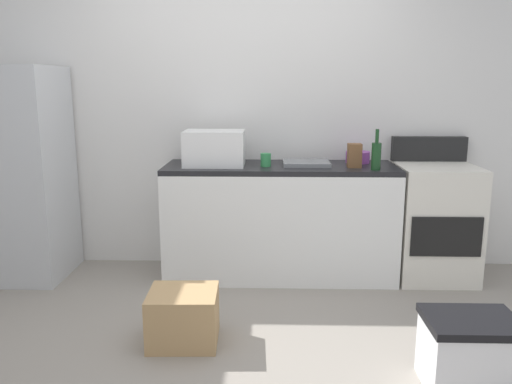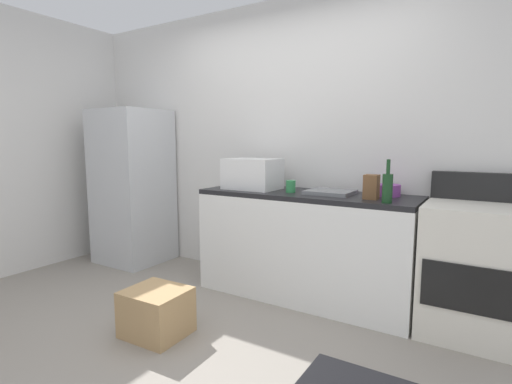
{
  "view_description": "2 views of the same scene",
  "coord_description": "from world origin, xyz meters",
  "px_view_note": "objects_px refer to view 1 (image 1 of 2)",
  "views": [
    {
      "loc": [
        0.22,
        -2.78,
        1.52
      ],
      "look_at": [
        0.12,
        0.78,
        0.77
      ],
      "focal_mm": 36.21,
      "sensor_mm": 36.0,
      "label": 1
    },
    {
      "loc": [
        1.61,
        -1.71,
        1.32
      ],
      "look_at": [
        0.05,
        0.81,
        0.93
      ],
      "focal_mm": 27.01,
      "sensor_mm": 36.0,
      "label": 2
    }
  ],
  "objects_px": {
    "mixing_bowl": "(358,157)",
    "stove_oven": "(434,220)",
    "refrigerator": "(19,174)",
    "knife_block": "(354,156)",
    "microwave": "(215,148)",
    "cardboard_box_medium": "(183,317)",
    "storage_bin": "(469,353)",
    "coffee_mug": "(266,160)",
    "wine_bottle": "(376,155)"
  },
  "relations": [
    {
      "from": "mixing_bowl",
      "to": "storage_bin",
      "type": "xyz_separation_m",
      "value": [
        0.31,
        -1.72,
        -0.75
      ]
    },
    {
      "from": "refrigerator",
      "to": "wine_bottle",
      "type": "relative_size",
      "value": 5.52
    },
    {
      "from": "refrigerator",
      "to": "knife_block",
      "type": "height_order",
      "value": "refrigerator"
    },
    {
      "from": "mixing_bowl",
      "to": "coffee_mug",
      "type": "bearing_deg",
      "value": -164.34
    },
    {
      "from": "microwave",
      "to": "stove_oven",
      "type": "bearing_deg",
      "value": 1.08
    },
    {
      "from": "microwave",
      "to": "cardboard_box_medium",
      "type": "bearing_deg",
      "value": -94.26
    },
    {
      "from": "storage_bin",
      "to": "microwave",
      "type": "bearing_deg",
      "value": 133.03
    },
    {
      "from": "coffee_mug",
      "to": "storage_bin",
      "type": "bearing_deg",
      "value": -55.3
    },
    {
      "from": "coffee_mug",
      "to": "cardboard_box_medium",
      "type": "height_order",
      "value": "coffee_mug"
    },
    {
      "from": "stove_oven",
      "to": "mixing_bowl",
      "type": "bearing_deg",
      "value": 166.83
    },
    {
      "from": "knife_block",
      "to": "storage_bin",
      "type": "bearing_deg",
      "value": -75.81
    },
    {
      "from": "microwave",
      "to": "coffee_mug",
      "type": "distance_m",
      "value": 0.41
    },
    {
      "from": "storage_bin",
      "to": "coffee_mug",
      "type": "bearing_deg",
      "value": 124.7
    },
    {
      "from": "coffee_mug",
      "to": "storage_bin",
      "type": "distance_m",
      "value": 1.99
    },
    {
      "from": "coffee_mug",
      "to": "cardboard_box_medium",
      "type": "distance_m",
      "value": 1.42
    },
    {
      "from": "refrigerator",
      "to": "coffee_mug",
      "type": "relative_size",
      "value": 16.56
    },
    {
      "from": "coffee_mug",
      "to": "microwave",
      "type": "bearing_deg",
      "value": 175.08
    },
    {
      "from": "refrigerator",
      "to": "knife_block",
      "type": "bearing_deg",
      "value": -0.88
    },
    {
      "from": "cardboard_box_medium",
      "to": "storage_bin",
      "type": "relative_size",
      "value": 0.88
    },
    {
      "from": "wine_bottle",
      "to": "knife_block",
      "type": "bearing_deg",
      "value": 140.52
    },
    {
      "from": "refrigerator",
      "to": "microwave",
      "type": "bearing_deg",
      "value": 0.84
    },
    {
      "from": "microwave",
      "to": "knife_block",
      "type": "height_order",
      "value": "microwave"
    },
    {
      "from": "cardboard_box_medium",
      "to": "storage_bin",
      "type": "bearing_deg",
      "value": -15.96
    },
    {
      "from": "refrigerator",
      "to": "stove_oven",
      "type": "height_order",
      "value": "refrigerator"
    },
    {
      "from": "microwave",
      "to": "mixing_bowl",
      "type": "distance_m",
      "value": 1.15
    },
    {
      "from": "knife_block",
      "to": "cardboard_box_medium",
      "type": "relative_size",
      "value": 0.44
    },
    {
      "from": "wine_bottle",
      "to": "coffee_mug",
      "type": "distance_m",
      "value": 0.83
    },
    {
      "from": "microwave",
      "to": "knife_block",
      "type": "xyz_separation_m",
      "value": [
        1.07,
        -0.06,
        -0.05
      ]
    },
    {
      "from": "refrigerator",
      "to": "mixing_bowl",
      "type": "relative_size",
      "value": 8.72
    },
    {
      "from": "stove_oven",
      "to": "wine_bottle",
      "type": "height_order",
      "value": "wine_bottle"
    },
    {
      "from": "refrigerator",
      "to": "storage_bin",
      "type": "relative_size",
      "value": 3.6
    },
    {
      "from": "stove_oven",
      "to": "wine_bottle",
      "type": "distance_m",
      "value": 0.78
    },
    {
      "from": "refrigerator",
      "to": "wine_bottle",
      "type": "xyz_separation_m",
      "value": [
        2.75,
        -0.16,
        0.18
      ]
    },
    {
      "from": "microwave",
      "to": "storage_bin",
      "type": "bearing_deg",
      "value": -46.97
    },
    {
      "from": "stove_oven",
      "to": "refrigerator",
      "type": "bearing_deg",
      "value": -179.03
    },
    {
      "from": "wine_bottle",
      "to": "knife_block",
      "type": "relative_size",
      "value": 1.67
    },
    {
      "from": "mixing_bowl",
      "to": "cardboard_box_medium",
      "type": "distance_m",
      "value": 1.93
    },
    {
      "from": "microwave",
      "to": "wine_bottle",
      "type": "height_order",
      "value": "wine_bottle"
    },
    {
      "from": "microwave",
      "to": "cardboard_box_medium",
      "type": "height_order",
      "value": "microwave"
    },
    {
      "from": "microwave",
      "to": "refrigerator",
      "type": "bearing_deg",
      "value": -179.16
    },
    {
      "from": "stove_oven",
      "to": "coffee_mug",
      "type": "relative_size",
      "value": 11.0
    },
    {
      "from": "coffee_mug",
      "to": "refrigerator",
      "type": "bearing_deg",
      "value": 179.65
    },
    {
      "from": "mixing_bowl",
      "to": "stove_oven",
      "type": "bearing_deg",
      "value": -13.17
    },
    {
      "from": "wine_bottle",
      "to": "knife_block",
      "type": "height_order",
      "value": "wine_bottle"
    },
    {
      "from": "cardboard_box_medium",
      "to": "refrigerator",
      "type": "bearing_deg",
      "value": 143.3
    },
    {
      "from": "knife_block",
      "to": "storage_bin",
      "type": "height_order",
      "value": "knife_block"
    },
    {
      "from": "refrigerator",
      "to": "stove_oven",
      "type": "bearing_deg",
      "value": 0.97
    },
    {
      "from": "stove_oven",
      "to": "coffee_mug",
      "type": "bearing_deg",
      "value": -177.13
    },
    {
      "from": "stove_oven",
      "to": "mixing_bowl",
      "type": "xyz_separation_m",
      "value": [
        -0.6,
        0.14,
        0.48
      ]
    },
    {
      "from": "wine_bottle",
      "to": "cardboard_box_medium",
      "type": "bearing_deg",
      "value": -144.18
    }
  ]
}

